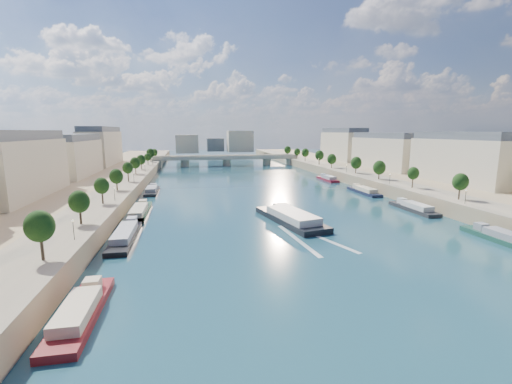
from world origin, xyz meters
name	(u,v)px	position (x,y,z in m)	size (l,w,h in m)	color
ground	(259,194)	(0.00, 100.00, 0.00)	(700.00, 700.00, 0.00)	#0C2535
quay_left	(78,194)	(-72.00, 100.00, 2.50)	(44.00, 520.00, 5.00)	#9E8460
quay_right	(408,183)	(72.00, 100.00, 2.50)	(44.00, 520.00, 5.00)	#9E8460
pave_left	(118,186)	(-57.00, 100.00, 5.05)	(14.00, 520.00, 0.10)	gray
pave_right	(380,179)	(57.00, 100.00, 5.05)	(14.00, 520.00, 0.10)	gray
trees_left	(124,172)	(-55.00, 102.00, 10.48)	(4.80, 268.80, 8.26)	#382B1E
trees_right	(365,165)	(55.00, 110.00, 10.48)	(4.80, 268.80, 8.26)	#382B1E
lamps_left	(126,183)	(-52.50, 90.00, 7.78)	(0.36, 200.36, 4.28)	black
lamps_right	(366,172)	(52.50, 105.00, 7.78)	(0.36, 200.36, 4.28)	black
buildings_left	(50,157)	(-85.00, 112.00, 16.45)	(16.00, 226.00, 23.20)	beige
buildings_right	(419,152)	(85.00, 112.00, 16.45)	(16.00, 226.00, 23.20)	beige
skyline	(219,143)	(3.19, 319.52, 14.66)	(79.00, 42.00, 22.00)	beige
bridge	(227,159)	(0.00, 223.80, 5.08)	(112.00, 12.00, 8.15)	#C1B79E
tour_barge	(291,218)	(-0.07, 52.85, 1.25)	(15.23, 32.55, 4.26)	black
wake	(310,239)	(-0.07, 36.34, 0.02)	(12.88, 26.01, 0.04)	silver
moored_barges_left	(125,236)	(-45.50, 44.65, 0.84)	(5.00, 159.34, 3.60)	#1B1E3C
moored_barges_right	(384,198)	(45.50, 76.86, 0.84)	(5.00, 129.42, 3.60)	#1B4538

